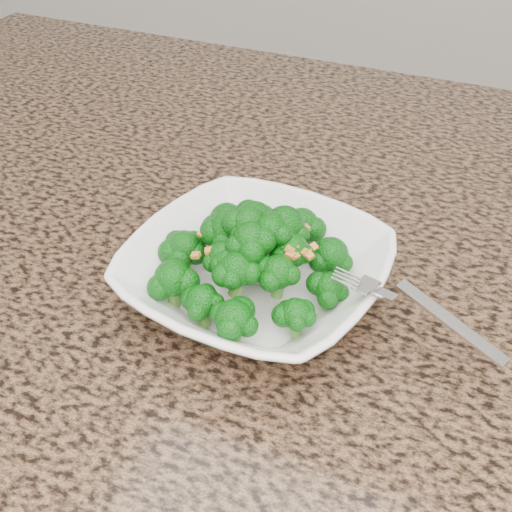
% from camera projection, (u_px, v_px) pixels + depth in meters
% --- Properties ---
extents(granite_counter, '(1.64, 1.04, 0.03)m').
position_uv_depth(granite_counter, '(340.00, 291.00, 0.63)').
color(granite_counter, brown).
rests_on(granite_counter, cabinet).
extents(bowl, '(0.26, 0.26, 0.06)m').
position_uv_depth(bowl, '(256.00, 275.00, 0.58)').
color(bowl, white).
rests_on(bowl, granite_counter).
extents(broccoli_pile, '(0.20, 0.20, 0.06)m').
position_uv_depth(broccoli_pile, '(256.00, 222.00, 0.54)').
color(broccoli_pile, '#0A5A0B').
rests_on(broccoli_pile, bowl).
extents(garlic_topping, '(0.12, 0.12, 0.01)m').
position_uv_depth(garlic_topping, '(256.00, 187.00, 0.52)').
color(garlic_topping, '#C3842F').
rests_on(garlic_topping, broccoli_pile).
extents(fork, '(0.16, 0.08, 0.01)m').
position_uv_depth(fork, '(389.00, 296.00, 0.51)').
color(fork, silver).
rests_on(fork, bowl).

